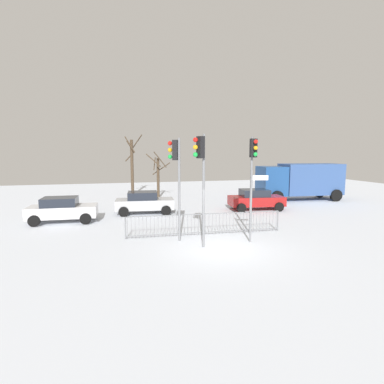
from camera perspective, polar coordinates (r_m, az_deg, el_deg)
ground_plane at (r=13.22m, az=5.40°, el=-10.49°), size 60.00×60.00×0.00m
traffic_light_foreground_right at (r=12.69m, az=1.68°, el=4.99°), size 0.55×0.37×4.82m
traffic_light_mid_right at (r=13.77m, az=-3.00°, el=4.86°), size 0.53×0.40×4.71m
traffic_light_mid_left at (r=15.17m, az=11.30°, el=5.25°), size 0.32×0.57×4.82m
direction_sign_post at (r=13.96m, az=11.21°, el=-1.89°), size 0.78×0.22×3.29m
pedestrian_guard_railing at (r=15.17m, az=2.54°, el=-5.95°), size 7.81×0.37×1.07m
car_white_far at (r=19.37m, az=-23.09°, el=-2.98°), size 3.85×2.02×1.47m
car_silver_near at (r=20.62m, az=-8.91°, el=-1.88°), size 3.93×2.19×1.47m
car_red_mid at (r=22.16m, az=11.83°, el=-1.30°), size 3.96×2.27×1.47m
delivery_truck at (r=27.69m, az=19.57°, el=2.16°), size 7.20×3.14×3.10m
bare_tree_left at (r=27.14m, az=-6.36°, el=3.07°), size 2.22×2.23×4.15m
bare_tree_centre at (r=29.84m, az=-11.13°, el=4.99°), size 1.69×1.69×5.76m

